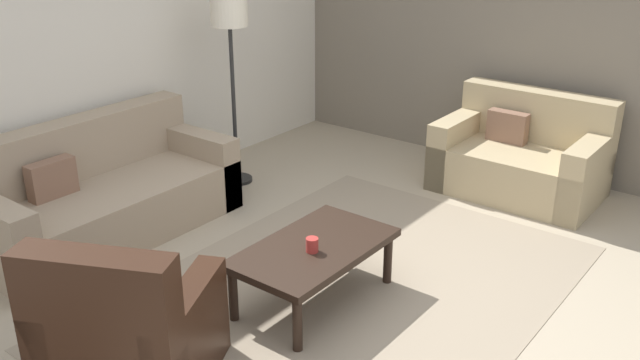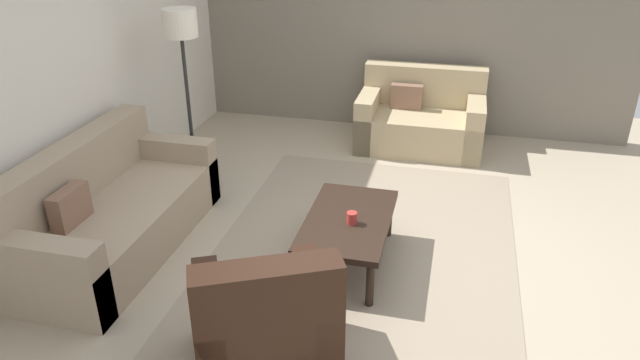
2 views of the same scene
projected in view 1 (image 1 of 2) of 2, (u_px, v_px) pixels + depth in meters
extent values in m
plane|color=tan|center=(343.00, 293.00, 4.65)|extent=(8.00, 8.00, 0.00)
cube|color=silver|center=(87.00, 41.00, 5.59)|extent=(6.00, 0.12, 2.80)
cube|color=slate|center=(536.00, 24.00, 6.31)|extent=(0.12, 5.20, 2.80)
cube|color=gray|center=(343.00, 293.00, 4.65)|extent=(3.48, 2.43, 0.01)
cube|color=gray|center=(109.00, 210.00, 5.40)|extent=(2.04, 0.93, 0.42)
cube|color=gray|center=(79.00, 172.00, 5.51)|extent=(2.04, 0.24, 0.88)
cube|color=gray|center=(195.00, 164.00, 6.04)|extent=(0.20, 0.93, 0.62)
cube|color=brown|center=(52.00, 179.00, 5.07)|extent=(0.36, 0.12, 0.28)
cube|color=tan|center=(518.00, 171.00, 6.16)|extent=(0.90, 1.40, 0.42)
cube|color=tan|center=(535.00, 137.00, 6.32)|extent=(0.24, 1.40, 0.88)
cube|color=tan|center=(458.00, 147.00, 6.46)|extent=(0.90, 0.20, 0.62)
cube|color=tan|center=(587.00, 176.00, 5.79)|extent=(0.90, 0.20, 0.62)
cube|color=brown|center=(508.00, 127.00, 6.21)|extent=(0.12, 0.36, 0.28)
cube|color=black|center=(135.00, 347.00, 3.74)|extent=(1.07, 1.07, 0.44)
cube|color=black|center=(103.00, 340.00, 3.37)|extent=(0.53, 0.81, 0.95)
cube|color=black|center=(190.00, 341.00, 3.65)|extent=(0.79, 0.49, 0.60)
cube|color=black|center=(80.00, 327.00, 3.77)|extent=(0.79, 0.49, 0.60)
cylinder|color=black|center=(297.00, 324.00, 4.00)|extent=(0.06, 0.06, 0.36)
cylinder|color=black|center=(388.00, 259.00, 4.72)|extent=(0.06, 0.06, 0.36)
cylinder|color=black|center=(233.00, 295.00, 4.30)|extent=(0.06, 0.06, 0.36)
cylinder|color=black|center=(327.00, 238.00, 5.01)|extent=(0.06, 0.06, 0.36)
cube|color=black|center=(314.00, 249.00, 4.43)|extent=(1.10, 0.64, 0.05)
cylinder|color=#B2332D|center=(312.00, 245.00, 4.33)|extent=(0.08, 0.08, 0.09)
cylinder|color=black|center=(237.00, 179.00, 6.49)|extent=(0.28, 0.28, 0.03)
cylinder|color=#262626|center=(234.00, 107.00, 6.22)|extent=(0.04, 0.04, 1.45)
cylinder|color=beige|center=(229.00, 11.00, 5.89)|extent=(0.32, 0.32, 0.26)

